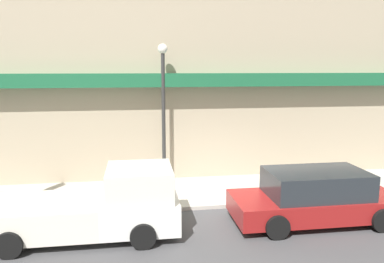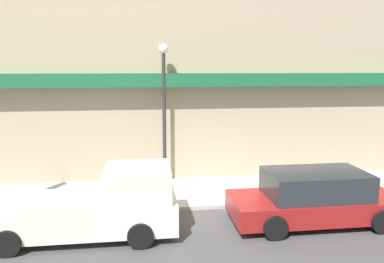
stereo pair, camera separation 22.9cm
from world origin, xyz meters
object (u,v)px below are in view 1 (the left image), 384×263
at_px(parked_car, 315,197).
at_px(fire_hydrant, 118,192).
at_px(pickup_truck, 96,207).
at_px(street_lamp, 163,97).

bearing_deg(parked_car, fire_hydrant, 159.24).
xyz_separation_m(pickup_truck, street_lamp, (2.13, 4.01, 2.61)).
distance_m(parked_car, street_lamp, 6.34).
relative_size(parked_car, street_lamp, 0.94).
bearing_deg(street_lamp, parked_car, -44.17).
bearing_deg(pickup_truck, street_lamp, 60.80).
height_order(parked_car, street_lamp, street_lamp).
distance_m(pickup_truck, fire_hydrant, 2.26).
bearing_deg(pickup_truck, fire_hydrant, 76.35).
xyz_separation_m(parked_car, fire_hydrant, (-5.77, 2.18, -0.31)).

